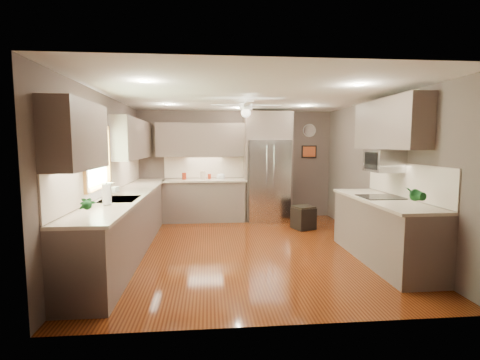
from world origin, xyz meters
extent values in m
plane|color=#431908|center=(0.00, 0.00, 0.00)|extent=(5.00, 5.00, 0.00)
plane|color=white|center=(0.00, 0.00, 2.50)|extent=(5.00, 5.00, 0.00)
plane|color=brown|center=(0.00, 2.50, 1.25)|extent=(4.50, 0.00, 4.50)
plane|color=brown|center=(0.00, -2.50, 1.25)|extent=(4.50, 0.00, 4.50)
plane|color=brown|center=(-2.25, 0.00, 1.25)|extent=(0.00, 5.00, 5.00)
plane|color=brown|center=(2.25, 0.00, 1.25)|extent=(0.00, 5.00, 5.00)
cylinder|color=maroon|center=(-1.18, 2.18, 1.02)|extent=(0.10, 0.10, 0.15)
cylinder|color=#CAB297|center=(-0.76, 2.19, 1.03)|extent=(0.15, 0.15, 0.20)
cylinder|color=maroon|center=(-0.62, 2.25, 1.00)|extent=(0.08, 0.08, 0.11)
imported|color=white|center=(-2.09, -0.10, 1.03)|extent=(0.10, 0.10, 0.18)
imported|color=#1A5D22|center=(-1.95, -1.83, 1.10)|extent=(0.19, 0.15, 0.31)
imported|color=#1A5D22|center=(1.89, -1.58, 1.11)|extent=(0.20, 0.17, 0.34)
imported|color=#CAB297|center=(-0.36, 2.21, 0.96)|extent=(0.21, 0.21, 0.05)
cube|color=brown|center=(-1.95, 0.15, 0.45)|extent=(0.60, 4.70, 0.90)
cube|color=beige|center=(-1.94, 0.15, 0.92)|extent=(0.65, 4.70, 0.04)
cube|color=beige|center=(-2.24, 0.15, 1.20)|extent=(0.02, 4.70, 0.50)
cube|color=brown|center=(-0.72, 2.20, 0.45)|extent=(1.85, 0.60, 0.90)
cube|color=beige|center=(-0.72, 2.19, 0.92)|extent=(1.85, 0.65, 0.04)
cube|color=beige|center=(-0.72, 2.49, 1.20)|extent=(1.85, 0.02, 0.50)
cube|color=brown|center=(-2.08, -1.60, 1.83)|extent=(0.33, 1.20, 0.75)
cube|color=brown|center=(-2.08, 1.30, 1.83)|extent=(0.33, 2.40, 0.75)
cube|color=brown|center=(-0.72, 2.33, 1.83)|extent=(2.15, 0.33, 0.75)
cube|color=brown|center=(2.08, -0.55, 2.03)|extent=(0.33, 1.70, 0.75)
cube|color=#BFF2B2|center=(-2.23, -0.50, 1.55)|extent=(0.01, 1.00, 0.80)
cube|color=brown|center=(-2.21, -0.50, 1.98)|extent=(0.05, 1.12, 0.06)
cube|color=brown|center=(-2.21, -0.50, 1.12)|extent=(0.05, 1.12, 0.06)
cube|color=brown|center=(-2.21, -1.03, 1.55)|extent=(0.05, 0.06, 0.80)
cube|color=brown|center=(-2.21, 0.03, 1.55)|extent=(0.05, 0.06, 0.80)
cube|color=silver|center=(-1.93, -0.50, 0.93)|extent=(0.50, 0.70, 0.03)
cube|color=#262626|center=(-1.93, -0.50, 0.89)|extent=(0.44, 0.62, 0.05)
cylinder|color=silver|center=(-2.13, -0.50, 1.05)|extent=(0.02, 0.02, 0.24)
cylinder|color=silver|center=(-2.07, -0.50, 1.17)|extent=(0.16, 0.02, 0.02)
cube|color=silver|center=(0.70, 2.14, 0.91)|extent=(0.92, 0.72, 1.82)
cube|color=black|center=(0.70, 1.80, 0.66)|extent=(0.88, 0.02, 0.02)
cube|color=black|center=(0.70, 1.79, 1.25)|extent=(0.01, 0.02, 1.00)
cylinder|color=silver|center=(0.62, 1.76, 1.25)|extent=(0.02, 0.02, 0.90)
cylinder|color=silver|center=(0.78, 1.76, 1.25)|extent=(0.02, 0.02, 0.90)
cube|color=brown|center=(0.70, 2.20, 2.14)|extent=(1.04, 0.60, 0.63)
cube|color=brown|center=(0.20, 2.20, 0.91)|extent=(0.06, 0.60, 1.82)
cube|color=brown|center=(1.20, 2.20, 0.91)|extent=(0.06, 0.60, 1.82)
cube|color=brown|center=(1.93, -0.80, 0.45)|extent=(0.65, 2.20, 0.90)
cube|color=beige|center=(1.91, -0.80, 0.92)|extent=(0.70, 2.20, 0.04)
cube|color=beige|center=(2.24, -0.80, 1.20)|extent=(0.02, 2.20, 0.50)
cube|color=black|center=(1.91, -0.70, 0.94)|extent=(0.56, 0.52, 0.01)
cube|color=silver|center=(2.03, -0.55, 1.48)|extent=(0.42, 0.55, 0.34)
cube|color=black|center=(1.82, -0.55, 1.48)|extent=(0.02, 0.40, 0.26)
cylinder|color=white|center=(0.00, 0.30, 2.46)|extent=(0.03, 0.03, 0.08)
cylinder|color=white|center=(0.00, 0.30, 2.36)|extent=(0.22, 0.22, 0.10)
sphere|color=white|center=(0.00, 0.30, 2.26)|extent=(0.16, 0.16, 0.16)
cube|color=white|center=(0.35, 0.30, 2.38)|extent=(0.48, 0.11, 0.01)
cube|color=white|center=(0.00, 0.65, 2.38)|extent=(0.11, 0.48, 0.01)
cube|color=white|center=(-0.35, 0.30, 2.38)|extent=(0.48, 0.11, 0.01)
cube|color=white|center=(0.00, -0.05, 2.38)|extent=(0.11, 0.48, 0.01)
cylinder|color=white|center=(-1.40, 1.30, 2.49)|extent=(0.14, 0.14, 0.01)
cylinder|color=white|center=(1.30, 1.30, 2.49)|extent=(0.14, 0.14, 0.01)
cylinder|color=white|center=(-1.40, -1.20, 2.49)|extent=(0.14, 0.14, 0.01)
cylinder|color=white|center=(1.30, -1.20, 2.49)|extent=(0.14, 0.14, 0.01)
cylinder|color=white|center=(0.00, 1.80, 2.49)|extent=(0.14, 0.14, 0.01)
cylinder|color=white|center=(1.75, 2.48, 2.05)|extent=(0.30, 0.03, 0.30)
cylinder|color=silver|center=(1.75, 2.47, 2.05)|extent=(0.29, 0.00, 0.29)
cube|color=black|center=(1.75, 2.48, 1.55)|extent=(0.36, 0.03, 0.30)
cube|color=#B64C24|center=(1.75, 2.46, 1.55)|extent=(0.30, 0.01, 0.24)
cube|color=black|center=(1.28, 1.21, 0.23)|extent=(0.50, 0.50, 0.43)
cube|color=black|center=(1.28, 1.21, 0.46)|extent=(0.47, 0.47, 0.03)
cylinder|color=white|center=(-1.96, -1.00, 1.08)|extent=(0.11, 0.11, 0.26)
cylinder|color=silver|center=(-1.96, -1.00, 1.09)|extent=(0.02, 0.02, 0.28)
camera|label=1|loc=(-0.64, -5.62, 1.73)|focal=26.00mm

